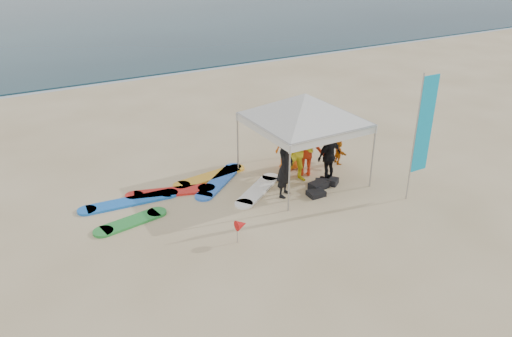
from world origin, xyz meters
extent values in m
plane|color=beige|center=(0.00, 0.00, 0.00)|extent=(120.00, 120.00, 0.00)
cube|color=silver|center=(0.00, 18.20, 0.00)|extent=(160.00, 1.20, 0.01)
imported|color=black|center=(1.15, 2.74, 0.93)|extent=(0.81, 0.77, 1.86)
imported|color=yellow|center=(2.04, 3.36, 0.97)|extent=(1.19, 1.11, 1.94)
imported|color=red|center=(2.53, 3.62, 0.94)|extent=(1.39, 1.26, 1.87)
imported|color=black|center=(2.93, 2.94, 0.82)|extent=(1.02, 0.56, 1.65)
imported|color=orange|center=(2.32, 4.25, 0.98)|extent=(0.96, 0.62, 1.96)
imported|color=#C66911|center=(3.98, 3.76, 0.43)|extent=(0.43, 0.83, 0.85)
cylinder|color=#A5A5A8|center=(0.74, 4.94, 1.01)|extent=(0.05, 0.05, 2.03)
cylinder|color=#A5A5A8|center=(3.78, 4.94, 1.01)|extent=(0.05, 0.05, 2.03)
cylinder|color=#A5A5A8|center=(0.74, 1.90, 1.01)|extent=(0.05, 0.05, 2.03)
cylinder|color=#A5A5A8|center=(3.78, 1.90, 1.01)|extent=(0.05, 0.05, 2.03)
cube|color=silver|center=(2.26, 1.90, 1.91)|extent=(3.14, 0.02, 0.24)
cube|color=silver|center=(2.26, 4.94, 1.91)|extent=(3.14, 0.02, 0.24)
cube|color=silver|center=(0.74, 3.42, 1.91)|extent=(0.02, 3.14, 0.24)
cube|color=silver|center=(3.78, 3.42, 1.91)|extent=(0.02, 3.14, 0.24)
pyramid|color=silver|center=(2.26, 3.42, 2.84)|extent=(4.30, 4.30, 0.81)
cylinder|color=#A5A5A8|center=(4.17, 0.74, 1.91)|extent=(0.04, 0.04, 3.82)
cube|color=#0DA9DE|center=(4.49, 0.74, 2.29)|extent=(0.60, 0.03, 2.84)
cylinder|color=#A5A5A8|center=(-1.28, 1.20, 0.30)|extent=(0.02, 0.02, 0.60)
cone|color=red|center=(-1.16, 1.20, 0.50)|extent=(0.28, 0.28, 0.28)
cube|color=black|center=(2.28, 2.57, 0.11)|extent=(0.61, 0.44, 0.22)
cube|color=black|center=(2.54, 2.69, 0.09)|extent=(0.55, 0.52, 0.18)
cube|color=black|center=(1.95, 2.23, 0.08)|extent=(0.51, 0.42, 0.16)
cube|color=black|center=(2.86, 2.56, 0.10)|extent=(0.44, 0.42, 0.20)
cube|color=red|center=(-1.78, 4.58, 0.04)|extent=(2.25, 1.16, 0.07)
cube|color=yellow|center=(-0.30, 4.94, 0.04)|extent=(2.14, 0.80, 0.07)
cube|color=blue|center=(-3.06, 4.60, 0.04)|extent=(2.44, 0.74, 0.07)
cube|color=blue|center=(-0.17, 4.50, 0.04)|extent=(2.06, 1.80, 0.07)
cube|color=green|center=(-3.36, 3.48, 0.04)|extent=(1.66, 0.79, 0.07)
cube|color=white|center=(0.58, 3.36, 0.04)|extent=(1.89, 1.54, 0.07)
camera|label=1|loc=(-6.21, -8.34, 7.18)|focal=35.00mm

